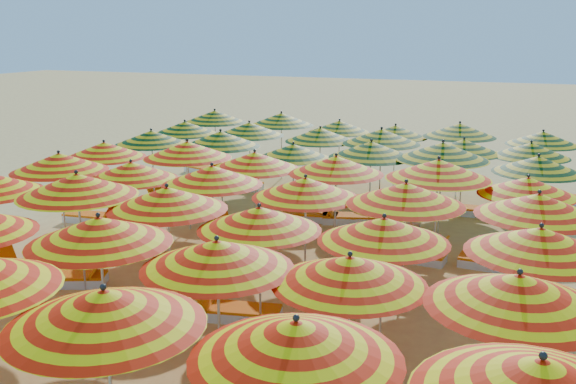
# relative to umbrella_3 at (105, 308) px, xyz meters

# --- Properties ---
(ground) EXTENTS (120.00, 120.00, 0.00)m
(ground) POSITION_rel_umbrella_3_xyz_m (-0.99, 8.17, -2.29)
(ground) COLOR #F4C66C
(ground) RESTS_ON ground
(umbrella_3) EXTENTS (2.64, 2.64, 2.61)m
(umbrella_3) POSITION_rel_umbrella_3_xyz_m (0.00, 0.00, 0.00)
(umbrella_3) COLOR silver
(umbrella_3) RESTS_ON ground
(umbrella_4) EXTENTS (3.13, 3.13, 2.56)m
(umbrella_4) POSITION_rel_umbrella_3_xyz_m (2.41, 0.14, -0.04)
(umbrella_4) COLOR silver
(umbrella_4) RESTS_ON ground
(umbrella_5) EXTENTS (2.77, 2.77, 2.64)m
(umbrella_5) POSITION_rel_umbrella_3_xyz_m (4.90, 0.06, 0.03)
(umbrella_5) COLOR silver
(umbrella_5) RESTS_ON ground
(umbrella_8) EXTENTS (3.09, 3.09, 2.60)m
(umbrella_8) POSITION_rel_umbrella_3_xyz_m (-2.01, 2.54, -0.00)
(umbrella_8) COLOR silver
(umbrella_8) RESTS_ON ground
(umbrella_9) EXTENTS (2.51, 2.51, 2.52)m
(umbrella_9) POSITION_rel_umbrella_3_xyz_m (0.29, 2.38, -0.08)
(umbrella_9) COLOR silver
(umbrella_9) RESTS_ON ground
(umbrella_10) EXTENTS (2.35, 2.35, 2.45)m
(umbrella_10) POSITION_rel_umbrella_3_xyz_m (2.32, 2.61, -0.14)
(umbrella_10) COLOR silver
(umbrella_10) RESTS_ON ground
(umbrella_11) EXTENTS (2.61, 2.61, 2.57)m
(umbrella_11) POSITION_rel_umbrella_3_xyz_m (4.63, 2.44, -0.03)
(umbrella_11) COLOR silver
(umbrella_11) RESTS_ON ground
(umbrella_13) EXTENTS (2.78, 2.78, 2.69)m
(umbrella_13) POSITION_rel_umbrella_3_xyz_m (-4.27, 4.79, 0.08)
(umbrella_13) COLOR silver
(umbrella_13) RESTS_ON ground
(umbrella_14) EXTENTS (2.77, 2.77, 2.58)m
(umbrella_14) POSITION_rel_umbrella_3_xyz_m (-2.11, 4.85, -0.03)
(umbrella_14) COLOR silver
(umbrella_14) RESTS_ON ground
(umbrella_15) EXTENTS (3.00, 3.00, 2.46)m
(umbrella_15) POSITION_rel_umbrella_3_xyz_m (0.04, 4.53, -0.13)
(umbrella_15) COLOR silver
(umbrella_15) RESTS_ON ground
(umbrella_16) EXTENTS (2.76, 2.76, 2.47)m
(umbrella_16) POSITION_rel_umbrella_3_xyz_m (2.35, 4.67, -0.12)
(umbrella_16) COLOR silver
(umbrella_16) RESTS_ON ground
(umbrella_17) EXTENTS (2.82, 2.82, 2.54)m
(umbrella_17) POSITION_rel_umbrella_3_xyz_m (4.88, 4.80, -0.06)
(umbrella_17) COLOR silver
(umbrella_17) RESTS_ON ground
(umbrella_18) EXTENTS (2.79, 2.79, 2.60)m
(umbrella_18) POSITION_rel_umbrella_3_xyz_m (-6.55, 6.92, -0.01)
(umbrella_18) COLOR silver
(umbrella_18) RESTS_ON ground
(umbrella_19) EXTENTS (3.02, 3.02, 2.45)m
(umbrella_19) POSITION_rel_umbrella_3_xyz_m (-4.60, 7.21, -0.14)
(umbrella_19) COLOR silver
(umbrella_19) RESTS_ON ground
(umbrella_20) EXTENTS (2.69, 2.69, 2.53)m
(umbrella_20) POSITION_rel_umbrella_3_xyz_m (-2.35, 7.21, -0.07)
(umbrella_20) COLOR silver
(umbrella_20) RESTS_ON ground
(umbrella_21) EXTENTS (2.80, 2.80, 2.51)m
(umbrella_21) POSITION_rel_umbrella_3_xyz_m (0.09, 6.92, -0.09)
(umbrella_21) COLOR silver
(umbrella_21) RESTS_ON ground
(umbrella_22) EXTENTS (2.69, 2.69, 2.60)m
(umbrella_22) POSITION_rel_umbrella_3_xyz_m (2.30, 6.86, -0.01)
(umbrella_22) COLOR silver
(umbrella_22) RESTS_ON ground
(umbrella_23) EXTENTS (3.13, 3.13, 2.56)m
(umbrella_23) POSITION_rel_umbrella_3_xyz_m (4.84, 7.07, -0.04)
(umbrella_23) COLOR silver
(umbrella_23) RESTS_ON ground
(umbrella_24) EXTENTS (3.06, 3.06, 2.50)m
(umbrella_24) POSITION_rel_umbrella_3_xyz_m (-6.83, 9.13, -0.09)
(umbrella_24) COLOR silver
(umbrella_24) RESTS_ON ground
(umbrella_25) EXTENTS (2.88, 2.88, 2.62)m
(umbrella_25) POSITION_rel_umbrella_3_xyz_m (-4.33, 9.52, 0.01)
(umbrella_25) COLOR silver
(umbrella_25) RESTS_ON ground
(umbrella_26) EXTENTS (2.83, 2.83, 2.52)m
(umbrella_26) POSITION_rel_umbrella_3_xyz_m (-2.15, 9.23, -0.08)
(umbrella_26) COLOR silver
(umbrella_26) RESTS_ON ground
(umbrella_27) EXTENTS (2.78, 2.78, 2.56)m
(umbrella_27) POSITION_rel_umbrella_3_xyz_m (0.06, 9.30, -0.04)
(umbrella_27) COLOR silver
(umbrella_27) RESTS_ON ground
(umbrella_28) EXTENTS (3.01, 3.01, 2.66)m
(umbrella_28) POSITION_rel_umbrella_3_xyz_m (2.60, 9.28, 0.05)
(umbrella_28) COLOR silver
(umbrella_28) RESTS_ON ground
(umbrella_29) EXTENTS (2.23, 2.23, 2.37)m
(umbrella_29) POSITION_rel_umbrella_3_xyz_m (4.60, 9.36, -0.21)
(umbrella_29) COLOR silver
(umbrella_29) RESTS_ON ground
(umbrella_30) EXTENTS (2.83, 2.83, 2.50)m
(umbrella_30) POSITION_rel_umbrella_3_xyz_m (-6.80, 11.52, -0.10)
(umbrella_30) COLOR silver
(umbrella_30) RESTS_ON ground
(umbrella_31) EXTENTS (2.85, 2.85, 2.61)m
(umbrella_31) POSITION_rel_umbrella_3_xyz_m (-4.34, 11.57, -0.00)
(umbrella_31) COLOR silver
(umbrella_31) RESTS_ON ground
(umbrella_32) EXTENTS (2.92, 2.92, 2.35)m
(umbrella_32) POSITION_rel_umbrella_3_xyz_m (-1.97, 11.61, -0.23)
(umbrella_32) COLOR silver
(umbrella_32) RESTS_ON ground
(umbrella_33) EXTENTS (3.19, 3.19, 2.56)m
(umbrella_33) POSITION_rel_umbrella_3_xyz_m (0.37, 11.67, -0.04)
(umbrella_33) COLOR silver
(umbrella_33) RESTS_ON ground
(umbrella_34) EXTENTS (3.10, 3.10, 2.68)m
(umbrella_34) POSITION_rel_umbrella_3_xyz_m (2.37, 11.59, 0.07)
(umbrella_34) COLOR silver
(umbrella_34) RESTS_ON ground
(umbrella_35) EXTENTS (2.44, 2.44, 2.46)m
(umbrella_35) POSITION_rel_umbrella_3_xyz_m (4.80, 11.61, -0.13)
(umbrella_35) COLOR silver
(umbrella_35) RESTS_ON ground
(umbrella_36) EXTENTS (2.56, 2.56, 2.49)m
(umbrella_36) POSITION_rel_umbrella_3_xyz_m (-6.89, 13.80, -0.11)
(umbrella_36) COLOR silver
(umbrella_36) RESTS_ON ground
(umbrella_37) EXTENTS (2.56, 2.56, 2.54)m
(umbrella_37) POSITION_rel_umbrella_3_xyz_m (-4.53, 14.10, -0.06)
(umbrella_37) COLOR silver
(umbrella_37) RESTS_ON ground
(umbrella_38) EXTENTS (2.98, 2.98, 2.49)m
(umbrella_38) POSITION_rel_umbrella_3_xyz_m (-1.95, 14.07, -0.10)
(umbrella_38) COLOR silver
(umbrella_38) RESTS_ON ground
(umbrella_39) EXTENTS (3.18, 3.18, 2.62)m
(umbrella_39) POSITION_rel_umbrella_3_xyz_m (0.18, 13.73, 0.01)
(umbrella_39) COLOR silver
(umbrella_39) RESTS_ON ground
(umbrella_40) EXTENTS (2.99, 2.99, 2.43)m
(umbrella_40) POSITION_rel_umbrella_3_xyz_m (2.69, 13.84, -0.16)
(umbrella_40) COLOR silver
(umbrella_40) RESTS_ON ground
(umbrella_41) EXTENTS (2.81, 2.81, 2.41)m
(umbrella_41) POSITION_rel_umbrella_3_xyz_m (4.59, 14.03, -0.17)
(umbrella_41) COLOR silver
(umbrella_41) RESTS_ON ground
(umbrella_42) EXTENTS (3.23, 3.23, 2.60)m
(umbrella_42) POSITION_rel_umbrella_3_xyz_m (-6.96, 16.21, -0.00)
(umbrella_42) COLOR silver
(umbrella_42) RESTS_ON ground
(umbrella_43) EXTENTS (2.68, 2.68, 2.59)m
(umbrella_43) POSITION_rel_umbrella_3_xyz_m (-4.29, 16.48, -0.01)
(umbrella_43) COLOR silver
(umbrella_43) RESTS_ON ground
(umbrella_44) EXTENTS (3.00, 3.00, 2.42)m
(umbrella_44) POSITION_rel_umbrella_3_xyz_m (-2.02, 16.49, -0.17)
(umbrella_44) COLOR silver
(umbrella_44) RESTS_ON ground
(umbrella_45) EXTENTS (2.98, 2.98, 2.39)m
(umbrella_45) POSITION_rel_umbrella_3_xyz_m (0.10, 16.22, -0.19)
(umbrella_45) COLOR silver
(umbrella_45) RESTS_ON ground
(umbrella_46) EXTENTS (2.67, 2.67, 2.58)m
(umbrella_46) POSITION_rel_umbrella_3_xyz_m (2.28, 16.18, -0.02)
(umbrella_46) COLOR silver
(umbrella_46) RESTS_ON ground
(umbrella_47) EXTENTS (2.43, 2.43, 2.46)m
(umbrella_47) POSITION_rel_umbrella_3_xyz_m (4.91, 16.14, -0.13)
(umbrella_47) COLOR silver
(umbrella_47) RESTS_ON ground
(lounger_7) EXTENTS (1.82, 1.20, 0.69)m
(lounger_7) POSITION_rel_umbrella_3_xyz_m (-6.12, 4.68, -2.14)
(lounger_7) COLOR white
(lounger_7) RESTS_ON ground
(lounger_8) EXTENTS (1.82, 1.21, 0.69)m
(lounger_8) POSITION_rel_umbrella_3_xyz_m (-4.77, 4.88, -2.14)
(lounger_8) COLOR white
(lounger_8) RESTS_ON ground
(lounger_9) EXTENTS (1.81, 0.90, 0.69)m
(lounger_9) POSITION_rel_umbrella_3_xyz_m (-0.56, 4.66, -2.14)
(lounger_9) COLOR white
(lounger_9) RESTS_ON ground
(lounger_10) EXTENTS (1.82, 0.93, 0.69)m
(lounger_10) POSITION_rel_umbrella_3_xyz_m (5.39, 4.68, -2.14)
(lounger_10) COLOR white
(lounger_10) RESTS_ON ground
(lounger_11) EXTENTS (1.82, 1.02, 0.69)m
(lounger_11) POSITION_rel_umbrella_3_xyz_m (-5.96, 7.00, -2.14)
(lounger_11) COLOR white
(lounger_11) RESTS_ON ground
(lounger_12) EXTENTS (1.79, 0.78, 0.69)m
(lounger_12) POSITION_rel_umbrella_3_xyz_m (1.70, 6.71, -2.14)
(lounger_12) COLOR white
(lounger_12) RESTS_ON ground
(lounger_13) EXTENTS (1.77, 0.72, 0.69)m
(lounger_13) POSITION_rel_umbrella_3_xyz_m (-7.33, 9.06, -2.14)
(lounger_13) COLOR white
(lounger_13) RESTS_ON ground
(lounger_14) EXTENTS (1.82, 1.20, 0.69)m
(lounger_14) POSITION_rel_umbrella_3_xyz_m (-2.74, 9.26, -2.14)
(lounger_14) COLOR white
(lounger_14) RESTS_ON ground
(lounger_15) EXTENTS (1.78, 0.76, 0.69)m
(lounger_15) POSITION_rel_umbrella_3_xyz_m (2.09, 9.24, -2.14)
(lounger_15) COLOR white
(lounger_15) RESTS_ON ground
(lounger_16) EXTENTS (1.77, 0.70, 0.69)m
(lounger_16) POSITION_rel_umbrella_3_xyz_m (4.10, 9.35, -2.14)
(lounger_16) COLOR white
(lounger_16) RESTS_ON ground
(lounger_17) EXTENTS (1.83, 1.09, 0.69)m
(lounger_17) POSITION_rel_umbrella_3_xyz_m (-6.30, 11.52, -2.14)
(lounger_17) COLOR white
(lounger_17) RESTS_ON ground
(lounger_18) EXTENTS (1.81, 0.88, 0.69)m
(lounger_18) POSITION_rel_umbrella_3_xyz_m (-1.37, 11.55, -2.14)
(lounger_18) COLOR white
(lounger_18) RESTS_ON ground
(lounger_19) EXTENTS (1.83, 1.06, 0.69)m
(lounger_19) POSITION_rel_umbrella_3_xyz_m (-0.23, 11.74, -2.14)
(lounger_19) COLOR white
(lounger_19) RESTS_ON ground
(lounger_20) EXTENTS (1.76, 0.66, 0.69)m
(lounger_20) POSITION_rel_umbrella_3_xyz_m (-5.03, 14.34, -2.14)
(lounger_20) COLOR white
(lounger_20) RESTS_ON ground
(lounger_21) EXTENTS (1.83, 1.05, 0.69)m
(lounger_21) POSITION_rel_umbrella_3_xyz_m (-0.32, 13.77, -2.14)
(lounger_21) COLOR white
(lounger_21) RESTS_ON ground
(lounger_22) EXTENTS (1.75, 0.62, 0.69)m
(lounger_22) POSITION_rel_umbrella_3_xyz_m (3.29, 13.90, -2.14)
(lounger_22) COLOR white
(lounger_22) RESTS_ON ground
(lounger_23) EXTENTS (1.83, 1.04, 0.69)m
(lounger_23) POSITION_rel_umbrella_3_xyz_m (-7.47, 16.19, -2.14)
(lounger_23) COLOR white
(lounger_23) RESTS_ON ground
(lounger_24) EXTENTS (1.83, 1.12, 0.69)m
(lounger_24) POSITION_rel_umbrella_3_xyz_m (5.41, 16.28, -2.14)
(lounger_24) COLOR white
(lounger_24) RESTS_ON ground
(beachgoer_b) EXTENTS (0.86, 0.88, 1.44)m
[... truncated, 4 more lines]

